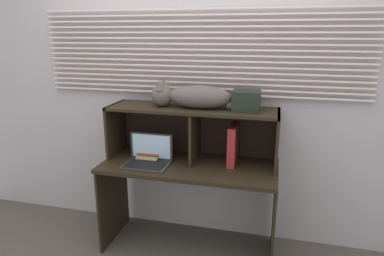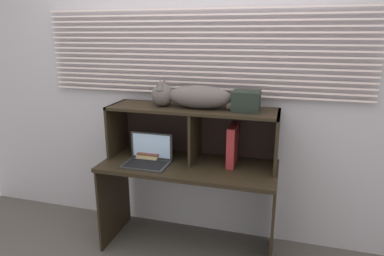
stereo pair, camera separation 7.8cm
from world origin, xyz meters
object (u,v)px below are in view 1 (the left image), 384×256
Objects in this scene: cat at (192,96)px; laptop at (148,158)px; binder_upright at (233,144)px; storage_box at (246,101)px; book_stack at (152,153)px.

cat is 0.58m from laptop.
laptop is 1.12× the size of binder_upright.
cat is 4.15× the size of storage_box.
laptop is 0.65m from binder_upright.
cat is 0.48m from binder_upright.
laptop is at bearing -165.51° from binder_upright.
storage_box is at bearing 0.00° from binder_upright.
storage_box reaches higher than binder_upright.
book_stack is at bearing 100.70° from laptop.
binder_upright is at bearing 0.00° from cat.
storage_box is at bearing 0.09° from book_stack.
storage_box reaches higher than laptop.
storage_box is (0.74, 0.00, 0.47)m from book_stack.
cat is 2.38× the size of laptop.
cat is 2.68× the size of binder_upright.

